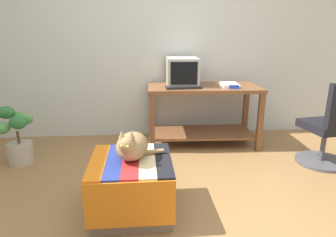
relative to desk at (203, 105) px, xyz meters
The scene contains 11 objects.
ground_plane 1.73m from the desk, 105.25° to the right, with size 14.00×14.00×0.00m, color olive.
back_wall 1.02m from the desk, 134.12° to the left, with size 8.00×0.10×2.60m, color silver.
desk is the anchor object (origin of this frame).
tv_monitor 0.47m from the desk, 158.00° to the left, with size 0.39×0.50×0.33m.
keyboard 0.38m from the desk, 153.19° to the right, with size 0.40×0.15×0.02m, color black.
book 0.39m from the desk, 11.21° to the right, with size 0.19×0.30×0.03m, color white.
ottoman_with_blanket 1.65m from the desk, 120.47° to the right, with size 0.60×0.64×0.43m.
cat 1.62m from the desk, 120.25° to the right, with size 0.39×0.36×0.26m.
potted_plant 2.10m from the desk, 168.43° to the right, with size 0.39×0.28×0.61m.
office_chair 1.39m from the desk, 32.83° to the right, with size 0.52×0.52×0.89m.
stapler 0.45m from the desk, 33.98° to the right, with size 0.04×0.11×0.04m, color #2342B7.
Camera 1 is at (-0.29, -1.83, 1.35)m, focal length 31.55 mm.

